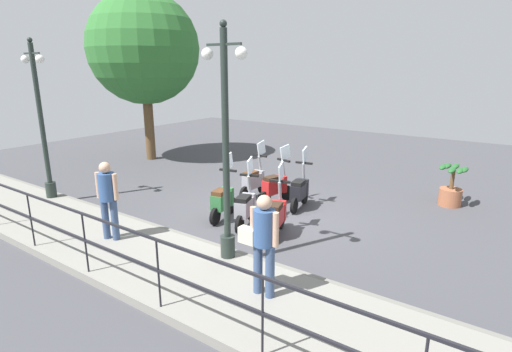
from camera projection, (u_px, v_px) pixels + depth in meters
The scene contains 15 objects.
ground_plane at pixel (268, 217), 9.63m from camera, with size 28.00×28.00×0.00m, color #424247.
promenade_walkway at pixel (172, 266), 7.12m from camera, with size 2.20×20.00×0.15m.
fence_railing at pixel (118, 243), 6.07m from camera, with size 0.04×16.03×1.07m.
lamp_post_near at pixel (226, 161), 6.84m from camera, with size 0.26×0.90×4.07m.
lamp_post_far at pixel (43, 131), 10.16m from camera, with size 0.26×0.90×4.04m.
pedestrian_with_bag at pixel (263, 238), 5.85m from camera, with size 0.33×0.65×1.59m.
pedestrian_distant at pixel (108, 195), 7.81m from camera, with size 0.40×0.47×1.59m.
tree_large at pixel (144, 49), 14.58m from camera, with size 4.05×4.05×6.17m.
potted_palm at pixel (451, 189), 10.32m from camera, with size 1.06×0.66×1.05m.
scooter_near_0 at pixel (276, 214), 8.45m from camera, with size 1.20×0.54×1.54m.
scooter_near_1 at pixel (246, 206), 8.94m from camera, with size 1.20×0.55×1.54m.
scooter_near_2 at pixel (223, 200), 9.38m from camera, with size 1.22×0.49×1.54m.
scooter_far_0 at pixel (300, 190), 10.10m from camera, with size 1.22×0.48×1.54m.
scooter_far_1 at pixel (276, 186), 10.47m from camera, with size 1.21×0.52×1.54m.
scooter_far_2 at pixel (254, 180), 10.97m from camera, with size 1.23×0.44×1.54m.
Camera 1 is at (-7.57, -4.92, 3.51)m, focal length 28.00 mm.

